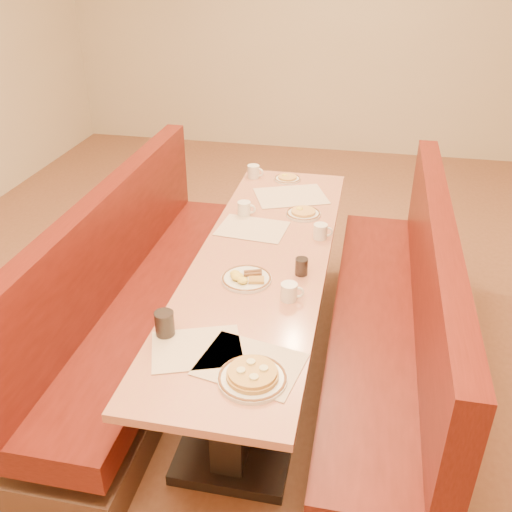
% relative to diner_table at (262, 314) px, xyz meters
% --- Properties ---
extents(ground, '(8.00, 8.00, 0.00)m').
position_rel_diner_table_xyz_m(ground, '(0.00, 0.00, -0.37)').
color(ground, '#9E6647').
rests_on(ground, ground).
extents(room_envelope, '(6.04, 8.04, 2.82)m').
position_rel_diner_table_xyz_m(room_envelope, '(0.00, 0.00, 1.56)').
color(room_envelope, beige).
rests_on(room_envelope, ground).
extents(diner_table, '(0.70, 2.50, 0.75)m').
position_rel_diner_table_xyz_m(diner_table, '(0.00, 0.00, 0.00)').
color(diner_table, black).
rests_on(diner_table, ground).
extents(booth_left, '(0.55, 2.50, 1.05)m').
position_rel_diner_table_xyz_m(booth_left, '(-0.73, 0.00, -0.01)').
color(booth_left, '#4C3326').
rests_on(booth_left, ground).
extents(booth_right, '(0.55, 2.50, 1.05)m').
position_rel_diner_table_xyz_m(booth_right, '(0.73, 0.00, -0.01)').
color(booth_right, '#4C3326').
rests_on(booth_right, ground).
extents(placemat_near_left, '(0.44, 0.39, 0.00)m').
position_rel_diner_table_xyz_m(placemat_near_left, '(-0.12, -0.82, 0.38)').
color(placemat_near_left, beige).
rests_on(placemat_near_left, diner_table).
extents(placemat_near_right, '(0.46, 0.38, 0.00)m').
position_rel_diner_table_xyz_m(placemat_near_right, '(0.12, -0.88, 0.38)').
color(placemat_near_right, beige).
rests_on(placemat_near_right, diner_table).
extents(placemat_far_left, '(0.42, 0.33, 0.00)m').
position_rel_diner_table_xyz_m(placemat_far_left, '(-0.12, 0.31, 0.38)').
color(placemat_far_left, beige).
rests_on(placemat_far_left, diner_table).
extents(placemat_far_right, '(0.54, 0.48, 0.00)m').
position_rel_diner_table_xyz_m(placemat_far_right, '(0.03, 0.82, 0.38)').
color(placemat_far_right, beige).
rests_on(placemat_far_right, diner_table).
extents(pancake_plate, '(0.27, 0.27, 0.06)m').
position_rel_diner_table_xyz_m(pancake_plate, '(0.15, -0.96, 0.40)').
color(pancake_plate, silver).
rests_on(pancake_plate, diner_table).
extents(eggs_plate, '(0.25, 0.25, 0.05)m').
position_rel_diner_table_xyz_m(eggs_plate, '(-0.03, -0.26, 0.39)').
color(eggs_plate, silver).
rests_on(eggs_plate, diner_table).
extents(extra_plate_mid, '(0.21, 0.21, 0.04)m').
position_rel_diner_table_xyz_m(extra_plate_mid, '(0.15, 0.55, 0.39)').
color(extra_plate_mid, silver).
rests_on(extra_plate_mid, diner_table).
extents(extra_plate_far, '(0.19, 0.19, 0.04)m').
position_rel_diner_table_xyz_m(extra_plate_far, '(-0.04, 1.10, 0.39)').
color(extra_plate_far, silver).
rests_on(extra_plate_far, diner_table).
extents(coffee_mug_a, '(0.11, 0.08, 0.09)m').
position_rel_diner_table_xyz_m(coffee_mug_a, '(0.20, -0.38, 0.42)').
color(coffee_mug_a, silver).
rests_on(coffee_mug_a, diner_table).
extents(coffee_mug_b, '(0.11, 0.08, 0.09)m').
position_rel_diner_table_xyz_m(coffee_mug_b, '(-0.21, 0.48, 0.42)').
color(coffee_mug_b, silver).
rests_on(coffee_mug_b, diner_table).
extents(coffee_mug_c, '(0.11, 0.08, 0.09)m').
position_rel_diner_table_xyz_m(coffee_mug_c, '(0.28, 0.27, 0.42)').
color(coffee_mug_c, silver).
rests_on(coffee_mug_c, diner_table).
extents(coffee_mug_d, '(0.12, 0.08, 0.09)m').
position_rel_diner_table_xyz_m(coffee_mug_d, '(-0.28, 1.10, 0.42)').
color(coffee_mug_d, silver).
rests_on(coffee_mug_d, diner_table).
extents(soda_tumbler_near, '(0.08, 0.08, 0.12)m').
position_rel_diner_table_xyz_m(soda_tumbler_near, '(-0.28, -0.76, 0.43)').
color(soda_tumbler_near, black).
rests_on(soda_tumbler_near, diner_table).
extents(soda_tumbler_mid, '(0.07, 0.07, 0.09)m').
position_rel_diner_table_xyz_m(soda_tumbler_mid, '(0.23, -0.14, 0.42)').
color(soda_tumbler_mid, black).
rests_on(soda_tumbler_mid, diner_table).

